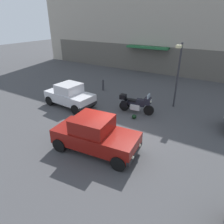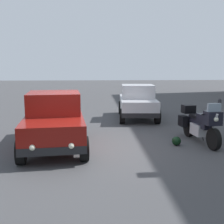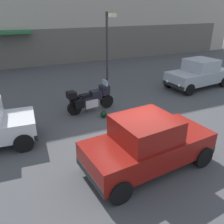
{
  "view_description": "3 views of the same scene",
  "coord_description": "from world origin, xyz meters",
  "px_view_note": "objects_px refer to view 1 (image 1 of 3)",
  "views": [
    {
      "loc": [
        4.31,
        -7.12,
        5.55
      ],
      "look_at": [
        -0.56,
        0.76,
        1.13
      ],
      "focal_mm": 32.14,
      "sensor_mm": 36.0,
      "label": 1
    },
    {
      "loc": [
        8.05,
        0.18,
        2.42
      ],
      "look_at": [
        0.1,
        0.66,
        1.11
      ],
      "focal_mm": 44.98,
      "sensor_mm": 36.0,
      "label": 2
    },
    {
      "loc": [
        -3.58,
        -5.9,
        4.4
      ],
      "look_at": [
        -0.53,
        0.99,
        1.0
      ],
      "focal_mm": 37.71,
      "sensor_mm": 36.0,
      "label": 3
    }
  ],
  "objects_px": {
    "car_compact_side": "(70,95)",
    "streetlamp_curbside": "(178,69)",
    "helmet": "(134,117)",
    "bollard_curbside": "(103,85)",
    "motorcycle": "(136,104)",
    "car_hatchback_near": "(95,135)"
  },
  "relations": [
    {
      "from": "car_compact_side",
      "to": "bollard_curbside",
      "type": "xyz_separation_m",
      "value": [
        0.1,
        3.86,
        -0.28
      ]
    },
    {
      "from": "bollard_curbside",
      "to": "motorcycle",
      "type": "bearing_deg",
      "value": -31.0
    },
    {
      "from": "car_compact_side",
      "to": "streetlamp_curbside",
      "type": "bearing_deg",
      "value": -146.49
    },
    {
      "from": "streetlamp_curbside",
      "to": "bollard_curbside",
      "type": "distance_m",
      "value": 6.32
    },
    {
      "from": "helmet",
      "to": "bollard_curbside",
      "type": "distance_m",
      "value": 5.59
    },
    {
      "from": "car_compact_side",
      "to": "streetlamp_curbside",
      "type": "relative_size",
      "value": 0.85
    },
    {
      "from": "helmet",
      "to": "bollard_curbside",
      "type": "height_order",
      "value": "bollard_curbside"
    },
    {
      "from": "car_compact_side",
      "to": "bollard_curbside",
      "type": "relative_size",
      "value": 3.88
    },
    {
      "from": "helmet",
      "to": "bollard_curbside",
      "type": "xyz_separation_m",
      "value": [
        -4.48,
        3.34,
        0.35
      ]
    },
    {
      "from": "motorcycle",
      "to": "streetlamp_curbside",
      "type": "relative_size",
      "value": 0.54
    },
    {
      "from": "helmet",
      "to": "car_hatchback_near",
      "type": "bearing_deg",
      "value": -92.24
    },
    {
      "from": "streetlamp_curbside",
      "to": "bollard_curbside",
      "type": "bearing_deg",
      "value": 176.09
    },
    {
      "from": "helmet",
      "to": "car_compact_side",
      "type": "relative_size",
      "value": 0.08
    },
    {
      "from": "motorcycle",
      "to": "bollard_curbside",
      "type": "relative_size",
      "value": 2.47
    },
    {
      "from": "car_hatchback_near",
      "to": "streetlamp_curbside",
      "type": "xyz_separation_m",
      "value": [
        1.62,
        6.64,
        1.77
      ]
    },
    {
      "from": "streetlamp_curbside",
      "to": "car_compact_side",
      "type": "bearing_deg",
      "value": -150.25
    },
    {
      "from": "motorcycle",
      "to": "car_hatchback_near",
      "type": "distance_m",
      "value": 4.56
    },
    {
      "from": "car_hatchback_near",
      "to": "bollard_curbside",
      "type": "xyz_separation_m",
      "value": [
        -4.33,
        7.05,
        -0.32
      ]
    },
    {
      "from": "motorcycle",
      "to": "helmet",
      "type": "distance_m",
      "value": 1.01
    },
    {
      "from": "helmet",
      "to": "motorcycle",
      "type": "bearing_deg",
      "value": 110.74
    },
    {
      "from": "bollard_curbside",
      "to": "car_hatchback_near",
      "type": "bearing_deg",
      "value": -58.42
    },
    {
      "from": "motorcycle",
      "to": "streetlamp_curbside",
      "type": "bearing_deg",
      "value": 42.77
    }
  ]
}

